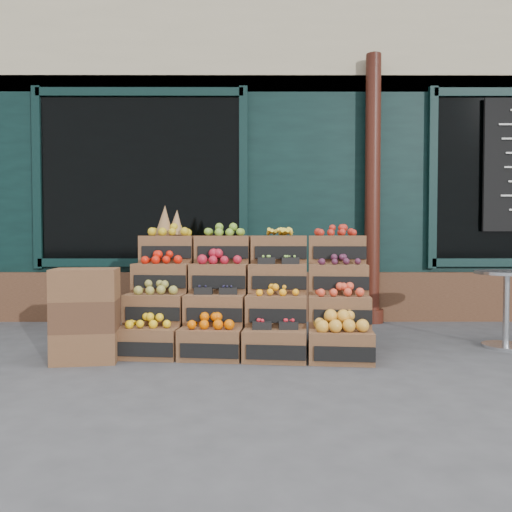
{
  "coord_description": "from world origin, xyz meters",
  "views": [
    {
      "loc": [
        -0.21,
        -3.94,
        1.01
      ],
      "look_at": [
        -0.2,
        0.7,
        0.85
      ],
      "focal_mm": 35.0,
      "sensor_mm": 36.0,
      "label": 1
    }
  ],
  "objects": [
    {
      "name": "ground",
      "position": [
        0.0,
        0.0,
        0.0
      ],
      "size": [
        60.0,
        60.0,
        0.0
      ],
      "primitive_type": "plane",
      "color": "#3E3E41",
      "rests_on": "ground"
    },
    {
      "name": "shop_facade",
      "position": [
        0.0,
        5.11,
        2.4
      ],
      "size": [
        12.0,
        6.24,
        4.8
      ],
      "color": "black",
      "rests_on": "ground"
    },
    {
      "name": "crate_display",
      "position": [
        -0.27,
        0.65,
        0.41
      ],
      "size": [
        2.23,
        1.26,
        1.34
      ],
      "rotation": [
        0.0,
        0.0,
        -0.1
      ],
      "color": "brown",
      "rests_on": "ground"
    },
    {
      "name": "spare_crates",
      "position": [
        -1.6,
        0.14,
        0.38
      ],
      "size": [
        0.55,
        0.42,
        0.77
      ],
      "rotation": [
        0.0,
        0.0,
        0.13
      ],
      "color": "brown",
      "rests_on": "ground"
    },
    {
      "name": "bistro_table",
      "position": [
        2.12,
        0.65,
        0.44
      ],
      "size": [
        0.57,
        0.57,
        0.71
      ],
      "rotation": [
        0.0,
        0.0,
        0.11
      ],
      "color": "silver",
      "rests_on": "ground"
    },
    {
      "name": "shopkeeper",
      "position": [
        -1.98,
        2.89,
        1.06
      ],
      "size": [
        0.9,
        0.73,
        2.12
      ],
      "primitive_type": "imported",
      "rotation": [
        0.0,
        0.0,
        3.47
      ],
      "color": "#1C641F",
      "rests_on": "ground"
    }
  ]
}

